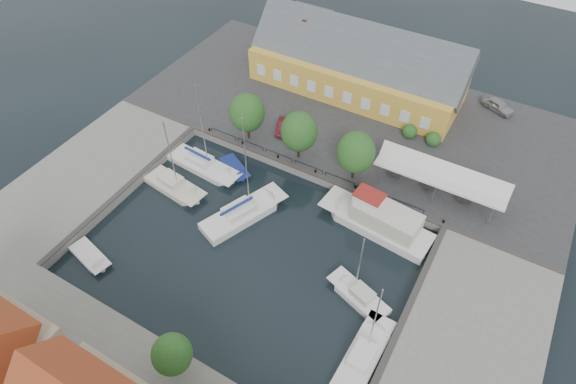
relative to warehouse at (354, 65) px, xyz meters
The scene contains 18 objects.
ground 28.82m from the warehouse, 84.77° to the right, with size 140.00×140.00×0.00m, color black.
north_quay 7.13m from the warehouse, 64.14° to the right, with size 56.00×26.00×1.00m, color #2D2D30.
west_quay 36.24m from the warehouse, 122.58° to the right, with size 12.00×24.00×1.00m, color slate.
east_quay 39.27m from the warehouse, 50.98° to the right, with size 12.00×24.00×1.00m, color slate.
quay_edge_fittings 23.99m from the warehouse, 83.67° to the right, with size 56.00×24.72×0.40m.
warehouse is the anchor object (origin of this frame).
tent_canopy 21.63m from the warehouse, 39.86° to the right, with size 14.00×4.00×2.83m.
quay_trees 16.37m from the warehouse, 87.91° to the right, with size 18.20×4.20×6.30m.
car_silver 19.52m from the warehouse, 13.75° to the left, with size 1.76×4.38×1.49m, color #A2A6AA.
car_red 13.83m from the warehouse, 105.39° to the right, with size 1.24×3.56×1.17m, color #571420.
center_sailboat 27.08m from the warehouse, 91.13° to the right, with size 6.42×10.25×13.58m.
trawler 24.78m from the warehouse, 58.46° to the right, with size 12.72×4.90×5.00m.
east_boat_b 33.37m from the warehouse, 63.99° to the right, with size 6.73×4.05×9.11m.
east_boat_c 39.19m from the warehouse, 63.89° to the right, with size 2.82×8.27×10.48m.
west_boat_a 24.71m from the warehouse, 111.33° to the right, with size 9.82×3.50×12.60m.
west_boat_b 29.05m from the warehouse, 109.53° to the right, with size 8.05×3.63×10.73m.
launch_sw 40.57m from the warehouse, 105.58° to the right, with size 5.37×3.01×0.98m.
launch_nw 22.19m from the warehouse, 104.55° to the right, with size 5.14×3.95×0.88m.
Camera 1 is at (17.86, -25.17, 39.66)m, focal length 30.00 mm.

